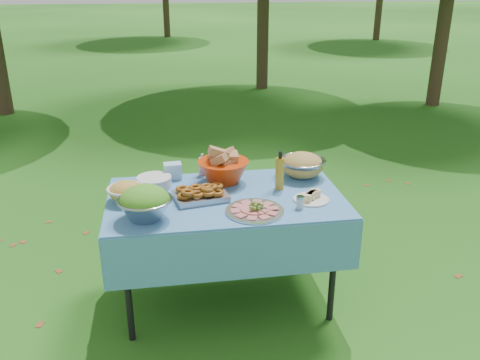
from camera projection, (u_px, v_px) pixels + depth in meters
name	position (u px, v px, depth m)	size (l,w,h in m)	color
ground	(227.00, 298.00, 3.46)	(80.00, 80.00, 0.00)	#0F3509
picnic_table	(226.00, 250.00, 3.31)	(1.46, 0.86, 0.76)	#84C4FF
salad_bowl	(145.00, 203.00, 2.84)	(0.30, 0.30, 0.20)	#979BA0
pasta_bowl_white	(126.00, 191.00, 3.09)	(0.23, 0.23, 0.13)	silver
plate_stack	(154.00, 181.00, 3.32)	(0.23, 0.23, 0.06)	silver
wipes_box	(173.00, 171.00, 3.44)	(0.12, 0.09, 0.11)	#A1D3F7
sanitizer_bottle	(203.00, 164.00, 3.49)	(0.05, 0.05, 0.15)	#D28796
bread_bowl	(223.00, 166.00, 3.36)	(0.34, 0.34, 0.23)	red
pasta_bowl_steel	(302.00, 165.00, 3.46)	(0.31, 0.31, 0.17)	#979BA0
fried_tray	(201.00, 193.00, 3.12)	(0.32, 0.22, 0.07)	#A4A4A8
charcuterie_platter	(255.00, 206.00, 2.95)	(0.34, 0.34, 0.08)	silver
oil_bottle	(280.00, 170.00, 3.24)	(0.06, 0.06, 0.25)	#A88521
cheese_plate	(311.00, 196.00, 3.11)	(0.22, 0.22, 0.06)	silver
shaker	(300.00, 202.00, 3.00)	(0.05, 0.05, 0.08)	silver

